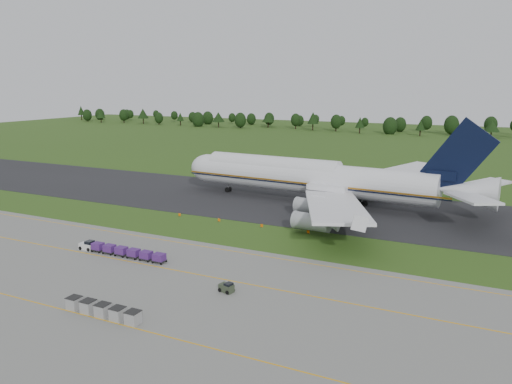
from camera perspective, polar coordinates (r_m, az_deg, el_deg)
The scene contains 10 objects.
ground at distance 99.11m, azimuth -2.97°, elevation -4.62°, with size 600.00×600.00×0.00m, color #2C4C16.
apron at distance 72.95m, azimuth -16.11°, elevation -11.40°, with size 300.00×52.00×0.06m, color slate.
taxiway at distance 123.54m, azimuth 3.26°, elevation -1.21°, with size 300.00×40.00×0.08m, color black.
apron_markings at distance 77.84m, azimuth -12.65°, elevation -9.65°, with size 300.00×30.20×0.01m.
tree_line at distance 307.27m, azimuth 16.13°, elevation 7.52°, with size 530.64×22.88×11.68m.
aircraft at distance 122.74m, azimuth 6.86°, elevation 1.62°, with size 78.81×76.60×22.12m.
baggage_train at distance 88.60m, azimuth -15.29°, elevation -6.49°, with size 17.97×1.63×1.57m.
utility_cart at distance 71.48m, azimuth -3.40°, elevation -10.92°, with size 2.25×1.65×1.11m.
uld_row at distance 67.24m, azimuth -17.11°, elevation -12.76°, with size 11.25×1.65×1.64m.
edge_markers at distance 104.64m, azimuth -1.85°, elevation -3.54°, with size 30.78×0.30×0.60m.
Camera 1 is at (45.66, -83.18, 28.63)m, focal length 35.00 mm.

